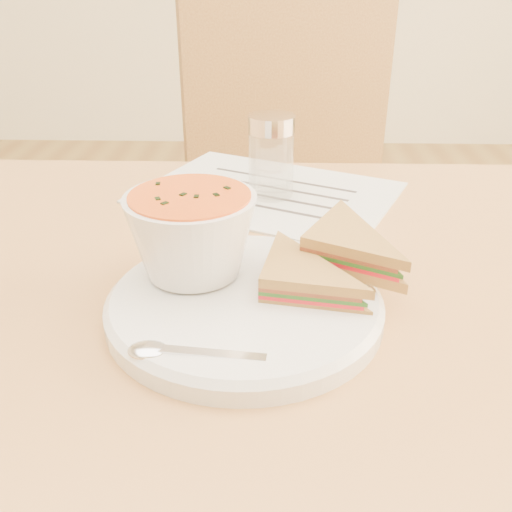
# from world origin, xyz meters

# --- Properties ---
(dining_table) EXTENTS (1.00, 0.70, 0.75)m
(dining_table) POSITION_xyz_m (0.00, 0.00, 0.38)
(dining_table) COLOR olive
(dining_table) RESTS_ON floor
(chair_far) EXTENTS (0.56, 0.56, 1.00)m
(chair_far) POSITION_xyz_m (0.14, 0.47, 0.50)
(chair_far) COLOR brown
(chair_far) RESTS_ON floor
(plate) EXTENTS (0.27, 0.27, 0.02)m
(plate) POSITION_xyz_m (0.02, -0.09, 0.76)
(plate) COLOR white
(plate) RESTS_ON dining_table
(soup_bowl) EXTENTS (0.16, 0.16, 0.09)m
(soup_bowl) POSITION_xyz_m (-0.03, -0.05, 0.81)
(soup_bowl) COLOR white
(soup_bowl) RESTS_ON plate
(sandwich_half_a) EXTENTS (0.12, 0.12, 0.03)m
(sandwich_half_a) POSITION_xyz_m (0.04, -0.11, 0.78)
(sandwich_half_a) COLOR #C29144
(sandwich_half_a) RESTS_ON plate
(sandwich_half_b) EXTENTS (0.14, 0.14, 0.03)m
(sandwich_half_b) POSITION_xyz_m (0.07, -0.05, 0.79)
(sandwich_half_b) COLOR #C29144
(sandwich_half_b) RESTS_ON plate
(spoon) EXTENTS (0.16, 0.05, 0.01)m
(spoon) POSITION_xyz_m (-0.00, -0.18, 0.77)
(spoon) COLOR silver
(spoon) RESTS_ON plate
(paper_menu) EXTENTS (0.41, 0.36, 0.00)m
(paper_menu) POSITION_xyz_m (0.04, 0.21, 0.75)
(paper_menu) COLOR silver
(paper_menu) RESTS_ON dining_table
(condiment_shaker) EXTENTS (0.06, 0.06, 0.11)m
(condiment_shaker) POSITION_xyz_m (0.05, 0.20, 0.81)
(condiment_shaker) COLOR silver
(condiment_shaker) RESTS_ON dining_table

